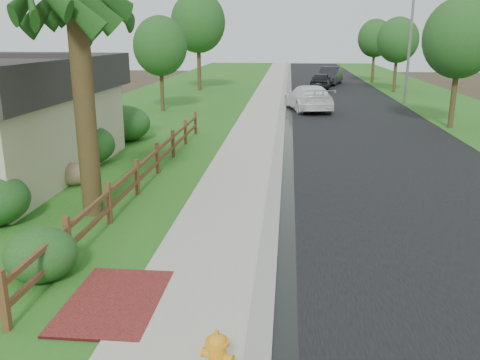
# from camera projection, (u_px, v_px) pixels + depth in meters

# --- Properties ---
(ground) EXTENTS (120.00, 120.00, 0.00)m
(ground) POSITION_uv_depth(u_px,v_px,m) (244.00, 284.00, 9.67)
(ground) COLOR #3B3020
(road) EXTENTS (8.00, 90.00, 0.02)m
(road) POSITION_uv_depth(u_px,v_px,m) (334.00, 91.00, 42.75)
(road) COLOR black
(road) RESTS_ON ground
(curb) EXTENTS (0.40, 90.00, 0.12)m
(curb) POSITION_uv_depth(u_px,v_px,m) (284.00, 90.00, 43.12)
(curb) COLOR gray
(curb) RESTS_ON ground
(wet_gutter) EXTENTS (0.50, 90.00, 0.00)m
(wet_gutter) POSITION_uv_depth(u_px,v_px,m) (289.00, 91.00, 43.10)
(wet_gutter) COLOR black
(wet_gutter) RESTS_ON road
(sidewalk) EXTENTS (2.20, 90.00, 0.10)m
(sidewalk) POSITION_uv_depth(u_px,v_px,m) (269.00, 90.00, 43.24)
(sidewalk) COLOR #ACA695
(sidewalk) RESTS_ON ground
(grass_strip) EXTENTS (1.60, 90.00, 0.06)m
(grass_strip) POSITION_uv_depth(u_px,v_px,m) (247.00, 90.00, 43.42)
(grass_strip) COLOR #245D1A
(grass_strip) RESTS_ON ground
(lawn_near) EXTENTS (9.00, 90.00, 0.04)m
(lawn_near) POSITION_uv_depth(u_px,v_px,m) (187.00, 90.00, 43.89)
(lawn_near) COLOR #245D1A
(lawn_near) RESTS_ON ground
(verge_far) EXTENTS (6.00, 90.00, 0.04)m
(verge_far) POSITION_uv_depth(u_px,v_px,m) (418.00, 92.00, 42.12)
(verge_far) COLOR #245D1A
(verge_far) RESTS_ON ground
(brick_patch) EXTENTS (1.60, 2.40, 0.11)m
(brick_patch) POSITION_uv_depth(u_px,v_px,m) (114.00, 303.00, 8.90)
(brick_patch) COLOR maroon
(brick_patch) RESTS_ON ground
(ranch_fence) EXTENTS (0.12, 16.92, 1.10)m
(ranch_fence) POSITION_uv_depth(u_px,v_px,m) (148.00, 166.00, 15.95)
(ranch_fence) COLOR #442D16
(ranch_fence) RESTS_ON ground
(fire_hydrant) EXTENTS (0.51, 0.41, 0.77)m
(fire_hydrant) POSITION_uv_depth(u_px,v_px,m) (217.00, 358.00, 6.71)
(fire_hydrant) COLOR gold
(fire_hydrant) RESTS_ON sidewalk
(white_suv) EXTENTS (3.28, 5.77, 1.58)m
(white_suv) POSITION_uv_depth(u_px,v_px,m) (308.00, 98.00, 31.78)
(white_suv) COLOR white
(white_suv) RESTS_ON road
(dark_car_mid) EXTENTS (2.25, 4.40, 1.43)m
(dark_car_mid) POSITION_uv_depth(u_px,v_px,m) (321.00, 81.00, 44.52)
(dark_car_mid) COLOR black
(dark_car_mid) RESTS_ON road
(dark_car_far) EXTENTS (2.96, 5.29, 1.65)m
(dark_car_far) POSITION_uv_depth(u_px,v_px,m) (330.00, 76.00, 48.51)
(dark_car_far) COLOR black
(dark_car_far) RESTS_ON road
(streetlight) EXTENTS (1.93, 0.79, 8.58)m
(streetlight) POSITION_uv_depth(u_px,v_px,m) (408.00, 31.00, 33.56)
(streetlight) COLOR gray
(streetlight) RESTS_ON ground
(boulder) EXTENTS (1.28, 1.09, 0.73)m
(boulder) POSITION_uv_depth(u_px,v_px,m) (72.00, 174.00, 15.91)
(boulder) COLOR brown
(boulder) RESTS_ON ground
(shrub_a) EXTENTS (1.58, 1.58, 1.03)m
(shrub_a) POSITION_uv_depth(u_px,v_px,m) (41.00, 255.00, 9.73)
(shrub_a) COLOR #1C4016
(shrub_a) RESTS_ON ground
(shrub_c) EXTENTS (2.55, 2.55, 1.45)m
(shrub_c) POSITION_uv_depth(u_px,v_px,m) (87.00, 145.00, 18.43)
(shrub_c) COLOR #1C4016
(shrub_c) RESTS_ON ground
(shrub_d) EXTENTS (2.66, 2.66, 1.59)m
(shrub_d) POSITION_uv_depth(u_px,v_px,m) (124.00, 124.00, 22.51)
(shrub_d) COLOR #1C4016
(shrub_d) RESTS_ON ground
(tree_near_left) EXTENTS (3.23, 3.23, 5.73)m
(tree_near_left) POSITION_uv_depth(u_px,v_px,m) (160.00, 46.00, 30.46)
(tree_near_left) COLOR #352916
(tree_near_left) RESTS_ON ground
(tree_near_right) EXTENTS (3.56, 3.56, 6.41)m
(tree_near_right) POSITION_uv_depth(u_px,v_px,m) (460.00, 38.00, 24.67)
(tree_near_right) COLOR #352916
(tree_near_right) RESTS_ON ground
(tree_mid_left) EXTENTS (4.53, 4.53, 8.09)m
(tree_mid_left) POSITION_uv_depth(u_px,v_px,m) (198.00, 23.00, 42.01)
(tree_mid_left) COLOR #352916
(tree_mid_left) RESTS_ON ground
(tree_mid_right) EXTENTS (3.33, 3.33, 6.04)m
(tree_mid_right) POSITION_uv_depth(u_px,v_px,m) (398.00, 40.00, 41.10)
(tree_mid_right) COLOR #352916
(tree_mid_right) RESTS_ON ground
(tree_far_right) EXTENTS (3.32, 3.32, 6.13)m
(tree_far_right) POSITION_uv_depth(u_px,v_px,m) (375.00, 38.00, 49.33)
(tree_far_right) COLOR #352916
(tree_far_right) RESTS_ON ground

